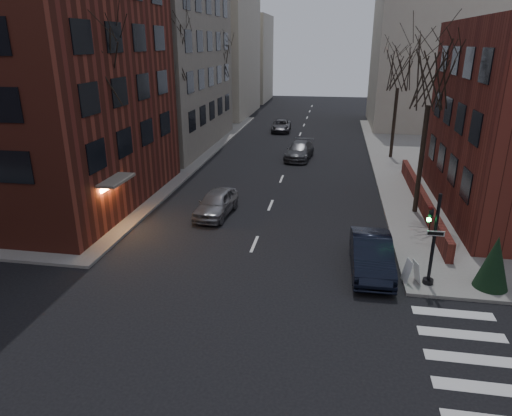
{
  "coord_description": "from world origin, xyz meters",
  "views": [
    {
      "loc": [
        3.69,
        -9.06,
        9.81
      ],
      "look_at": [
        0.09,
        11.95,
        2.0
      ],
      "focal_mm": 32.0,
      "sensor_mm": 36.0,
      "label": 1
    }
  ],
  "objects_px": {
    "tree_left_c": "(218,59)",
    "sandwich_board": "(412,271)",
    "tree_right_a": "(432,76)",
    "tree_right_b": "(399,70)",
    "tree_left_a": "(95,69)",
    "streetlamp_far": "(228,94)",
    "parked_sedan": "(371,255)",
    "car_lane_silver": "(216,203)",
    "evergreen_shrub": "(494,262)",
    "traffic_signal": "(432,245)",
    "streetlamp_near": "(165,124)",
    "car_lane_gray": "(299,151)",
    "car_lane_far": "(281,126)",
    "tree_left_b": "(172,54)"
  },
  "relations": [
    {
      "from": "traffic_signal",
      "to": "tree_left_a",
      "type": "distance_m",
      "value": 18.66
    },
    {
      "from": "traffic_signal",
      "to": "streetlamp_near",
      "type": "relative_size",
      "value": 0.64
    },
    {
      "from": "tree_left_a",
      "to": "car_lane_far",
      "type": "distance_m",
      "value": 31.01
    },
    {
      "from": "tree_left_b",
      "to": "tree_left_a",
      "type": "bearing_deg",
      "value": -90.0
    },
    {
      "from": "tree_left_a",
      "to": "car_lane_gray",
      "type": "xyz_separation_m",
      "value": [
        9.6,
        16.57,
        -7.74
      ]
    },
    {
      "from": "tree_right_b",
      "to": "car_lane_gray",
      "type": "distance_m",
      "value": 10.63
    },
    {
      "from": "tree_right_b",
      "to": "car_lane_silver",
      "type": "xyz_separation_m",
      "value": [
        -11.77,
        -16.24,
        -6.84
      ]
    },
    {
      "from": "parked_sedan",
      "to": "traffic_signal",
      "type": "bearing_deg",
      "value": -24.99
    },
    {
      "from": "car_lane_silver",
      "to": "car_lane_gray",
      "type": "xyz_separation_m",
      "value": [
        3.77,
        14.8,
        -0.02
      ]
    },
    {
      "from": "tree_right_b",
      "to": "sandwich_board",
      "type": "relative_size",
      "value": 9.19
    },
    {
      "from": "evergreen_shrub",
      "to": "streetlamp_near",
      "type": "bearing_deg",
      "value": 145.46
    },
    {
      "from": "tree_left_a",
      "to": "tree_right_b",
      "type": "bearing_deg",
      "value": 45.64
    },
    {
      "from": "tree_right_a",
      "to": "streetlamp_far",
      "type": "relative_size",
      "value": 1.55
    },
    {
      "from": "parked_sedan",
      "to": "sandwich_board",
      "type": "xyz_separation_m",
      "value": [
        1.62,
        -0.99,
        -0.17
      ]
    },
    {
      "from": "car_lane_gray",
      "to": "car_lane_far",
      "type": "distance_m",
      "value": 13.11
    },
    {
      "from": "evergreen_shrub",
      "to": "parked_sedan",
      "type": "bearing_deg",
      "value": 169.76
    },
    {
      "from": "streetlamp_near",
      "to": "car_lane_far",
      "type": "xyz_separation_m",
      "value": [
        5.88,
        21.29,
        -3.6
      ]
    },
    {
      "from": "tree_right_a",
      "to": "evergreen_shrub",
      "type": "distance_m",
      "value": 11.26
    },
    {
      "from": "tree_left_a",
      "to": "sandwich_board",
      "type": "height_order",
      "value": "tree_left_a"
    },
    {
      "from": "car_lane_gray",
      "to": "tree_left_b",
      "type": "bearing_deg",
      "value": -148.55
    },
    {
      "from": "tree_left_c",
      "to": "car_lane_far",
      "type": "height_order",
      "value": "tree_left_c"
    },
    {
      "from": "car_lane_silver",
      "to": "tree_left_a",
      "type": "bearing_deg",
      "value": -158.21
    },
    {
      "from": "car_lane_far",
      "to": "tree_left_b",
      "type": "bearing_deg",
      "value": -113.43
    },
    {
      "from": "tree_right_b",
      "to": "car_lane_far",
      "type": "distance_m",
      "value": 17.31
    },
    {
      "from": "tree_left_c",
      "to": "streetlamp_far",
      "type": "xyz_separation_m",
      "value": [
        0.6,
        2.0,
        -3.79
      ]
    },
    {
      "from": "tree_left_c",
      "to": "car_lane_gray",
      "type": "distance_m",
      "value": 15.31
    },
    {
      "from": "tree_right_a",
      "to": "car_lane_far",
      "type": "xyz_separation_m",
      "value": [
        -11.12,
        25.29,
        -7.39
      ]
    },
    {
      "from": "car_lane_silver",
      "to": "evergreen_shrub",
      "type": "xyz_separation_m",
      "value": [
        13.47,
        -6.63,
        0.55
      ]
    },
    {
      "from": "tree_left_b",
      "to": "parked_sedan",
      "type": "relative_size",
      "value": 2.18
    },
    {
      "from": "tree_right_b",
      "to": "streetlamp_near",
      "type": "relative_size",
      "value": 1.46
    },
    {
      "from": "tree_left_b",
      "to": "tree_left_c",
      "type": "height_order",
      "value": "tree_left_b"
    },
    {
      "from": "sandwich_board",
      "to": "tree_right_a",
      "type": "bearing_deg",
      "value": 65.21
    },
    {
      "from": "streetlamp_near",
      "to": "evergreen_shrub",
      "type": "relative_size",
      "value": 2.73
    },
    {
      "from": "tree_right_a",
      "to": "tree_right_b",
      "type": "relative_size",
      "value": 1.06
    },
    {
      "from": "tree_left_b",
      "to": "tree_right_a",
      "type": "xyz_separation_m",
      "value": [
        17.6,
        -8.0,
        -0.88
      ]
    },
    {
      "from": "streetlamp_near",
      "to": "car_lane_silver",
      "type": "xyz_separation_m",
      "value": [
        5.23,
        -6.24,
        -3.49
      ]
    },
    {
      "from": "car_lane_silver",
      "to": "car_lane_gray",
      "type": "distance_m",
      "value": 15.28
    },
    {
      "from": "tree_left_a",
      "to": "streetlamp_far",
      "type": "height_order",
      "value": "tree_left_a"
    },
    {
      "from": "traffic_signal",
      "to": "tree_right_b",
      "type": "xyz_separation_m",
      "value": [
        0.86,
        23.01,
        5.68
      ]
    },
    {
      "from": "tree_right_b",
      "to": "car_lane_gray",
      "type": "xyz_separation_m",
      "value": [
        -8.0,
        -1.43,
        -6.85
      ]
    },
    {
      "from": "tree_right_b",
      "to": "sandwich_board",
      "type": "height_order",
      "value": "tree_right_b"
    },
    {
      "from": "tree_left_a",
      "to": "car_lane_gray",
      "type": "relative_size",
      "value": 2.03
    },
    {
      "from": "tree_left_a",
      "to": "car_lane_silver",
      "type": "distance_m",
      "value": 9.83
    },
    {
      "from": "tree_right_a",
      "to": "parked_sedan",
      "type": "bearing_deg",
      "value": -111.33
    },
    {
      "from": "car_lane_silver",
      "to": "sandwich_board",
      "type": "bearing_deg",
      "value": -28.34
    },
    {
      "from": "streetlamp_near",
      "to": "sandwich_board",
      "type": "distance_m",
      "value": 20.54
    },
    {
      "from": "tree_left_b",
      "to": "tree_right_b",
      "type": "distance_m",
      "value": 18.64
    },
    {
      "from": "tree_left_c",
      "to": "sandwich_board",
      "type": "bearing_deg",
      "value": -62.55
    },
    {
      "from": "tree_left_c",
      "to": "evergreen_shrub",
      "type": "distance_m",
      "value": 37.02
    },
    {
      "from": "car_lane_far",
      "to": "traffic_signal",
      "type": "bearing_deg",
      "value": -76.24
    }
  ]
}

